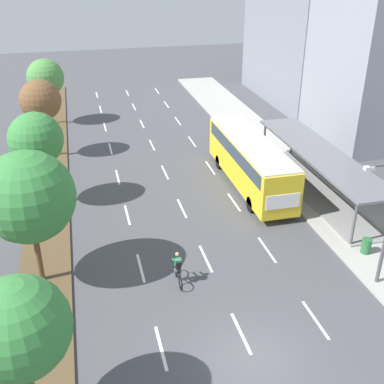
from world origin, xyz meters
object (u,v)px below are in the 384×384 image
Objects in this scene: bus_shelter at (322,167)px; median_tree_third at (36,140)px; bus at (250,158)px; median_tree_fourth at (40,101)px; trash_bin at (366,246)px; median_tree_nearest at (18,329)px; cyclist at (178,269)px; median_tree_second at (28,197)px; median_tree_fifth at (45,78)px.

bus_shelter is 2.31× the size of median_tree_third.
median_tree_fourth reaches higher than bus.
median_tree_nearest is at bearing -159.02° from trash_bin.
median_tree_nearest is at bearing -134.66° from cyclist.
bus_shelter is at bearing -31.28° from median_tree_fourth.
median_tree_nearest is 0.87× the size of median_tree_second.
median_tree_third is at bearing -89.91° from median_tree_fourth.
median_tree_fifth is at bearing 122.28° from trash_bin.
bus is 1.67× the size of median_tree_second.
median_tree_nearest is at bearing -130.32° from bus.
median_tree_third is (-17.98, 2.68, 2.62)m from bus_shelter.
median_tree_fifth reaches higher than bus.
median_tree_fourth is at bearing 90.09° from median_tree_third.
bus_shelter is at bearing -47.03° from median_tree_fifth.
cyclist is 0.30× the size of median_tree_fourth.
bus_shelter is at bearing -8.49° from median_tree_third.
median_tree_fifth is at bearing 103.72° from cyclist.
median_tree_second is 7.95× the size of trash_bin.
median_tree_third is 8.25m from median_tree_fourth.
median_tree_nearest is 6.91× the size of trash_bin.
bus_shelter is 1.24× the size of bus.
bus_shelter is 22.68m from median_tree_nearest.
trash_bin is at bearing -6.19° from median_tree_second.
median_tree_second is at bearing -162.76° from bus_shelter.
median_tree_second reaches higher than median_tree_fifth.
median_tree_fourth reaches higher than cyclist.
cyclist is at bearing 45.34° from median_tree_nearest.
median_tree_third is at bearing 90.55° from median_tree_nearest.
median_tree_fifth reaches higher than median_tree_nearest.
cyclist is 0.30× the size of median_tree_third.
median_tree_fourth is at bearing 132.71° from trash_bin.
median_tree_second is 1.11× the size of median_tree_fourth.
median_tree_fifth is (0.06, 24.74, -0.28)m from median_tree_second.
median_tree_fourth is (-0.07, 16.50, -0.11)m from median_tree_second.
median_tree_nearest is at bearing -89.28° from median_tree_second.
median_tree_third is 1.01× the size of median_tree_fifth.
median_tree_third reaches higher than cyclist.
trash_bin is (16.91, -18.32, -4.03)m from median_tree_fourth.
median_tree_nearest is (-13.54, -15.96, 2.24)m from bus.
bus is at bearing -51.42° from median_tree_fifth.
median_tree_fifth reaches higher than cyclist.
bus is 21.05m from median_tree_nearest.
median_tree_fourth reaches higher than median_tree_third.
median_tree_second is at bearing 165.03° from cyclist.
median_tree_second is 17.44m from trash_bin.
cyclist is (-11.40, -7.31, -1.07)m from bus_shelter.
median_tree_fourth is (-13.71, 8.79, 2.54)m from bus.
bus_shelter is 21.23m from median_tree_fourth.
median_tree_second is 24.75m from median_tree_fifth.
median_tree_fifth reaches higher than trash_bin.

